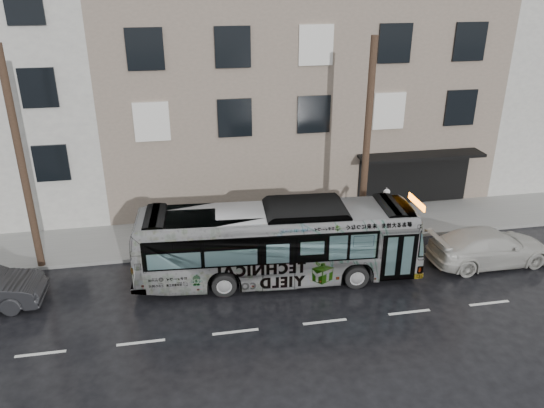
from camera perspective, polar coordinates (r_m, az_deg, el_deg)
The scene contains 8 objects.
ground at distance 20.94m, azimuth -4.77°, elevation -9.48°, with size 120.00×120.00×0.00m, color black.
sidewalk at distance 25.15m, azimuth -5.95°, elevation -3.31°, with size 90.00×3.60×0.15m, color gray.
building_taupe at distance 31.46m, azimuth 1.69°, elevation 12.76°, with size 20.00×12.00×11.00m, color gray.
utility_pole_front at distance 23.29m, azimuth 10.15°, elevation 6.36°, with size 0.30×0.30×9.00m, color #432F21.
utility_pole_rear at distance 22.69m, azimuth -25.34°, elevation 3.96°, with size 0.30×0.30×9.00m, color #432F21.
sign_post at distance 24.83m, azimuth 12.00°, elevation -0.84°, with size 0.06×0.06×2.40m, color slate.
bus at distance 21.10m, azimuth 0.57°, elevation -4.16°, with size 2.65×11.32×3.15m, color #B2B2B2.
white_sedan at distance 24.33m, azimuth 22.32°, elevation -4.26°, with size 2.12×5.23×1.52m, color #B3B2AA.
Camera 1 is at (-1.48, -17.51, 11.39)m, focal length 35.00 mm.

